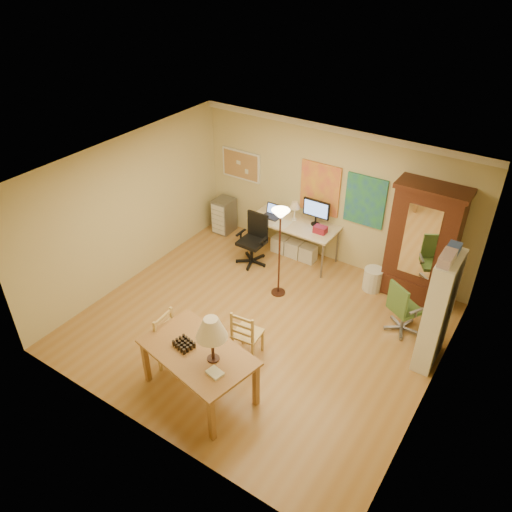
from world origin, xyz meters
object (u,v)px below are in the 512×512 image
Objects in this scene: office_chair_black at (253,250)px; dining_table at (202,346)px; armoire at (421,251)px; computer_desk at (296,236)px; office_chair_green at (402,318)px; bookshelf at (438,312)px.

dining_table is at bearing -67.33° from office_chair_black.
computer_desk is at bearing -178.08° from armoire.
office_chair_green is at bearing -20.75° from computer_desk.
office_chair_green is at bearing -82.03° from armoire.
dining_table reaches higher than office_chair_black.
office_chair_green is 0.96m from bookshelf.
dining_table is 1.00× the size of computer_desk.
computer_desk is at bearing 159.25° from office_chair_green.
office_chair_black is (-1.31, 3.14, -0.66)m from dining_table.
bookshelf reaches higher than dining_table.
dining_table is 3.39m from bookshelf.
bookshelf is at bearing -63.59° from armoire.
computer_desk reaches higher than office_chair_green.
armoire reaches higher than computer_desk.
office_chair_black is 3.13m from armoire.
dining_table is at bearing -113.31° from armoire.
bookshelf is (3.10, -1.36, 0.44)m from computer_desk.
office_chair_black is at bearing -133.33° from computer_desk.
bookshelf reaches higher than computer_desk.
computer_desk is 1.69× the size of office_chair_black.
computer_desk is 0.89m from office_chair_black.
office_chair_black is at bearing 112.67° from dining_table.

